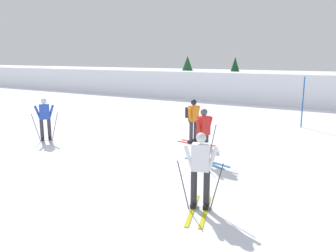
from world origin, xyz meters
name	(u,v)px	position (x,y,z in m)	size (l,w,h in m)	color
ground_plane	(104,162)	(0.00, 0.00, 0.00)	(120.00, 120.00, 0.00)	white
far_snow_ridge	(269,86)	(0.00, 19.09, 1.08)	(80.00, 6.80, 2.16)	white
skier_red	(204,134)	(2.67, 1.69, 0.92)	(1.64, 0.97, 1.71)	#237AC6
skier_orange	(193,119)	(1.28, 3.66, 0.96)	(1.64, 0.99, 1.71)	red
skier_white	(200,169)	(4.10, -1.46, 0.92)	(0.96, 1.64, 1.71)	gold
skier_blue	(45,117)	(-3.96, 1.00, 0.96)	(1.50, 1.26, 1.71)	silver
trail_marker_pole	(303,102)	(4.27, 9.09, 1.20)	(0.06, 0.06, 2.40)	#1E56AD
conifer_far_left	(235,74)	(-2.66, 18.54, 1.98)	(1.62, 1.62, 3.31)	#513823
conifer_far_centre	(187,73)	(-6.83, 18.30, 1.96)	(2.13, 2.13, 3.39)	#513823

